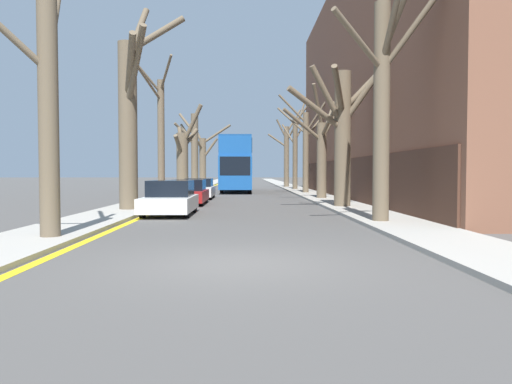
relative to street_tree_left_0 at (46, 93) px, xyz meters
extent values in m
plane|color=#4C4947|center=(4.70, -3.18, -3.65)|extent=(300.00, 300.00, 0.00)
cube|color=#A39E93|center=(-0.38, 46.82, -3.59)|extent=(2.33, 120.00, 0.12)
cube|color=#A39E93|center=(9.78, 46.82, -3.59)|extent=(2.33, 120.00, 0.12)
cube|color=brown|center=(15.94, 19.52, 3.69)|extent=(10.00, 36.81, 14.69)
cube|color=#492D21|center=(10.92, 19.52, -2.40)|extent=(0.12, 36.07, 2.50)
cube|color=yellow|center=(0.97, 46.82, -3.64)|extent=(0.24, 120.00, 0.01)
cylinder|color=brown|center=(0.07, -0.07, -0.37)|extent=(0.48, 0.48, 6.55)
cylinder|color=brown|center=(-0.71, -0.68, 1.36)|extent=(1.75, 1.42, 1.78)
cylinder|color=brown|center=(-0.03, 0.67, 1.94)|extent=(0.37, 1.64, 2.78)
cylinder|color=brown|center=(-0.15, 9.07, -0.03)|extent=(0.79, 0.79, 7.23)
cylinder|color=brown|center=(1.02, 9.34, 3.96)|extent=(2.54, 0.84, 1.82)
cylinder|color=brown|center=(0.13, 9.74, 4.07)|extent=(0.91, 1.67, 2.70)
cylinder|color=brown|center=(0.25, 7.86, 2.27)|extent=(1.11, 2.68, 2.30)
cylinder|color=brown|center=(0.44, 7.91, 2.25)|extent=(1.50, 2.63, 2.95)
cylinder|color=brown|center=(-0.08, 16.98, -0.11)|extent=(0.41, 0.41, 7.09)
cylinder|color=brown|center=(0.37, 16.11, 3.65)|extent=(1.05, 1.88, 1.78)
cylinder|color=brown|center=(-0.94, 16.19, 3.75)|extent=(1.89, 1.75, 2.24)
cylinder|color=brown|center=(-0.39, 18.52, 2.20)|extent=(0.78, 3.16, 1.97)
cylinder|color=brown|center=(-0.58, 15.75, 3.12)|extent=(1.18, 2.60, 1.88)
cylinder|color=brown|center=(0.02, 25.89, -1.31)|extent=(0.89, 0.89, 4.68)
cylinder|color=brown|center=(-0.14, 25.21, -0.01)|extent=(0.67, 1.66, 1.75)
cylinder|color=brown|center=(-0.15, 26.36, 0.48)|extent=(0.73, 1.30, 2.22)
cylinder|color=brown|center=(0.78, 25.48, 1.57)|extent=(1.91, 1.24, 3.20)
cylinder|color=brown|center=(0.55, 26.22, 0.62)|extent=(1.42, 1.05, 1.71)
cylinder|color=brown|center=(0.01, 35.25, -0.03)|extent=(0.69, 0.69, 7.25)
cylinder|color=brown|center=(-0.79, 36.00, 2.73)|extent=(1.88, 1.78, 2.19)
cylinder|color=brown|center=(-0.76, 36.33, 1.60)|extent=(1.83, 2.43, 2.48)
cylinder|color=brown|center=(-0.84, 34.59, 1.72)|extent=(1.97, 1.61, 1.91)
cylinder|color=brown|center=(0.03, 43.64, -0.90)|extent=(0.75, 0.75, 5.49)
cylinder|color=brown|center=(1.60, 43.49, 2.29)|extent=(3.30, 0.58, 2.25)
cylinder|color=brown|center=(0.85, 43.52, 0.66)|extent=(1.88, 0.53, 2.39)
cylinder|color=brown|center=(-0.29, 42.89, 1.15)|extent=(0.95, 1.76, 1.52)
cylinder|color=brown|center=(-0.41, 43.87, 2.10)|extent=(1.22, 0.80, 2.08)
cylinder|color=brown|center=(9.31, 3.76, -0.06)|extent=(0.53, 0.53, 7.17)
cylinder|color=brown|center=(9.57, 3.03, 2.83)|extent=(0.75, 1.67, 2.23)
cylinder|color=brown|center=(9.37, 3.15, 2.41)|extent=(0.32, 1.39, 1.81)
cylinder|color=brown|center=(10.13, 3.27, 2.56)|extent=(1.87, 1.22, 2.56)
cylinder|color=brown|center=(8.38, 2.97, 2.09)|extent=(2.05, 1.77, 1.60)
cylinder|color=brown|center=(9.42, 10.86, -0.46)|extent=(0.76, 0.76, 6.39)
cylinder|color=brown|center=(8.10, 10.24, 0.91)|extent=(2.88, 1.54, 1.95)
cylinder|color=brown|center=(10.38, 11.09, 1.92)|extent=(2.17, 0.77, 2.16)
cylinder|color=brown|center=(9.02, 9.76, 1.63)|extent=(1.10, 2.44, 2.01)
cylinder|color=brown|center=(8.64, 10.45, 1.50)|extent=(1.89, 1.16, 2.77)
cylinder|color=brown|center=(10.10, 10.57, 1.33)|extent=(1.66, 0.91, 2.20)
cylinder|color=brown|center=(9.57, 18.30, -1.28)|extent=(0.60, 0.60, 4.73)
cylinder|color=brown|center=(10.06, 18.91, 1.29)|extent=(1.25, 1.49, 2.54)
cylinder|color=brown|center=(9.23, 17.69, 2.05)|extent=(0.95, 1.48, 2.53)
cylinder|color=brown|center=(9.85, 16.89, 1.19)|extent=(0.79, 2.96, 2.07)
cylinder|color=brown|center=(8.35, 17.80, 0.90)|extent=(2.63, 1.23, 1.99)
cylinder|color=brown|center=(10.40, 18.21, 1.66)|extent=(1.87, 0.40, 3.39)
cylinder|color=brown|center=(9.57, 26.55, -0.48)|extent=(0.47, 0.47, 6.35)
cylinder|color=brown|center=(10.74, 26.98, 2.20)|extent=(2.50, 1.06, 2.98)
cylinder|color=brown|center=(10.27, 26.12, 2.26)|extent=(1.58, 1.06, 2.35)
cylinder|color=brown|center=(8.53, 27.25, 2.13)|extent=(2.27, 1.59, 2.27)
cylinder|color=brown|center=(8.51, 26.48, 2.98)|extent=(2.25, 0.31, 2.25)
cylinder|color=brown|center=(9.51, 34.37, -0.24)|extent=(0.46, 0.46, 6.82)
cylinder|color=brown|center=(10.04, 34.90, 3.33)|extent=(1.27, 1.28, 3.25)
cylinder|color=brown|center=(8.98, 35.18, 1.61)|extent=(1.27, 1.80, 2.18)
cylinder|color=brown|center=(10.14, 35.81, 2.07)|extent=(1.45, 3.02, 2.25)
cylinder|color=brown|center=(10.05, 34.28, 3.40)|extent=(1.23, 0.38, 1.63)
cylinder|color=brown|center=(9.28, 41.47, -0.34)|extent=(0.56, 0.56, 6.61)
cylinder|color=brown|center=(8.75, 41.38, 2.65)|extent=(1.27, 0.42, 2.19)
cylinder|color=brown|center=(8.29, 41.60, 1.47)|extent=(2.11, 0.47, 1.55)
cylinder|color=brown|center=(10.06, 41.87, 3.54)|extent=(1.79, 1.05, 2.69)
cylinder|color=brown|center=(9.82, 41.00, 2.38)|extent=(1.32, 1.19, 2.16)
cube|color=#19519E|center=(4.08, 30.99, -1.99)|extent=(2.56, 11.67, 2.61)
cube|color=#19519E|center=(4.08, 30.99, 0.06)|extent=(2.51, 11.44, 1.50)
cube|color=navy|center=(4.08, 30.99, 0.87)|extent=(2.51, 11.44, 0.12)
cube|color=black|center=(4.08, 30.99, -1.49)|extent=(2.59, 10.27, 1.36)
cube|color=black|center=(4.08, 30.99, 0.13)|extent=(2.59, 10.27, 1.14)
cube|color=black|center=(4.08, 25.18, -1.49)|extent=(2.31, 0.06, 1.43)
cylinder|color=black|center=(2.97, 27.49, -3.13)|extent=(0.30, 1.04, 1.04)
cylinder|color=black|center=(5.19, 27.49, -3.13)|extent=(0.30, 1.04, 1.04)
cylinder|color=black|center=(2.97, 34.26, -3.13)|extent=(0.30, 1.04, 1.04)
cylinder|color=black|center=(5.19, 34.26, -3.13)|extent=(0.30, 1.04, 1.04)
cube|color=silver|center=(1.87, 7.41, -3.19)|extent=(1.87, 4.26, 0.56)
cube|color=black|center=(1.87, 7.67, -2.59)|extent=(1.65, 2.22, 0.64)
cylinder|color=black|center=(1.05, 6.14, -3.35)|extent=(0.20, 0.61, 0.61)
cylinder|color=black|center=(2.70, 6.14, -3.35)|extent=(0.20, 0.61, 0.61)
cylinder|color=black|center=(1.05, 8.69, -3.35)|extent=(0.20, 0.61, 0.61)
cylinder|color=black|center=(2.70, 8.69, -3.35)|extent=(0.20, 0.61, 0.61)
cube|color=maroon|center=(1.87, 13.91, -3.19)|extent=(1.82, 4.44, 0.55)
cube|color=black|center=(1.87, 14.17, -2.63)|extent=(1.60, 2.31, 0.58)
cylinder|color=black|center=(1.07, 12.57, -3.33)|extent=(0.20, 0.64, 0.64)
cylinder|color=black|center=(2.67, 12.57, -3.33)|extent=(0.20, 0.64, 0.64)
cylinder|color=black|center=(1.07, 15.24, -3.33)|extent=(0.20, 0.64, 0.64)
cylinder|color=black|center=(2.67, 15.24, -3.33)|extent=(0.20, 0.64, 0.64)
cube|color=silver|center=(1.87, 19.52, -3.17)|extent=(1.87, 4.24, 0.59)
cube|color=black|center=(1.87, 19.78, -2.62)|extent=(1.65, 2.20, 0.52)
cylinder|color=black|center=(1.05, 18.25, -3.33)|extent=(0.20, 0.64, 0.64)
cylinder|color=black|center=(2.70, 18.25, -3.33)|extent=(0.20, 0.64, 0.64)
cylinder|color=black|center=(1.05, 20.79, -3.33)|extent=(0.20, 0.64, 0.64)
cylinder|color=black|center=(2.70, 20.79, -3.33)|extent=(0.20, 0.64, 0.64)
camera|label=1|loc=(4.90, -12.42, -1.94)|focal=35.00mm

